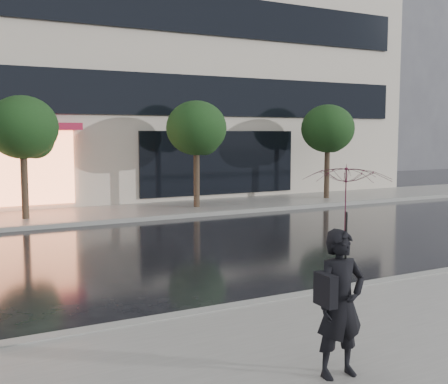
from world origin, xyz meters
TOP-DOWN VIEW (x-y plane):
  - ground at (0.00, 0.00)m, footprint 120.00×120.00m
  - sidewalk_near at (0.00, -3.25)m, footprint 60.00×4.50m
  - sidewalk_far at (0.00, 10.25)m, footprint 60.00×3.50m
  - curb_near at (0.00, -1.00)m, footprint 60.00×0.25m
  - curb_far at (0.00, 8.50)m, footprint 60.00×0.25m
  - bg_building_right at (26.00, 28.00)m, footprint 12.00×12.00m
  - tree_mid_west at (-2.94, 10.03)m, footprint 2.20×2.20m
  - tree_mid_east at (3.06, 10.03)m, footprint 2.20×2.20m
  - tree_far_east at (9.06, 10.03)m, footprint 2.20×2.20m
  - pedestrian_with_umbrella at (-1.75, -3.77)m, footprint 1.02×1.04m

SIDE VIEW (x-z plane):
  - ground at x=0.00m, z-range 0.00..0.00m
  - sidewalk_near at x=0.00m, z-range 0.00..0.12m
  - sidewalk_far at x=0.00m, z-range 0.00..0.12m
  - curb_near at x=0.00m, z-range 0.00..0.14m
  - curb_far at x=0.00m, z-range 0.00..0.14m
  - pedestrian_with_umbrella at x=-1.75m, z-range 0.50..2.88m
  - tree_mid_west at x=-2.94m, z-range 0.93..4.92m
  - tree_mid_east at x=3.06m, z-range 0.93..4.92m
  - tree_far_east at x=9.06m, z-range 0.93..4.92m
  - bg_building_right at x=26.00m, z-range 0.00..16.00m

